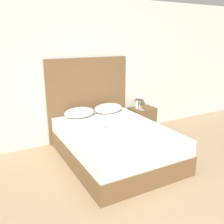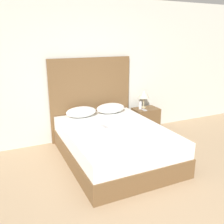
# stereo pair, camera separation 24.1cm
# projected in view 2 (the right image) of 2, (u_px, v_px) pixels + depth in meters

# --- Properties ---
(ground_plane) EXTENTS (16.00, 16.00, 0.00)m
(ground_plane) POSITION_uv_depth(u_px,v_px,m) (168.00, 218.00, 2.85)
(ground_plane) COLOR tan
(wall_back) EXTENTS (10.00, 0.06, 2.70)m
(wall_back) POSITION_uv_depth(u_px,v_px,m) (86.00, 71.00, 4.82)
(wall_back) COLOR silver
(wall_back) RESTS_ON ground_plane
(bed) EXTENTS (1.57, 2.10, 0.55)m
(bed) POSITION_uv_depth(u_px,v_px,m) (115.00, 144.00, 4.16)
(bed) COLOR brown
(bed) RESTS_ON ground_plane
(headboard) EXTENTS (1.65, 0.05, 1.61)m
(headboard) POSITION_uv_depth(u_px,v_px,m) (91.00, 99.00, 4.94)
(headboard) COLOR brown
(headboard) RESTS_ON ground_plane
(pillow_left) EXTENTS (0.57, 0.37, 0.19)m
(pillow_left) POSITION_uv_depth(u_px,v_px,m) (81.00, 112.00, 4.64)
(pillow_left) COLOR white
(pillow_left) RESTS_ON bed
(pillow_right) EXTENTS (0.57, 0.37, 0.19)m
(pillow_right) POSITION_uv_depth(u_px,v_px,m) (111.00, 108.00, 4.89)
(pillow_right) COLOR white
(pillow_right) RESTS_ON bed
(phone_on_bed) EXTENTS (0.10, 0.16, 0.01)m
(phone_on_bed) POSITION_uv_depth(u_px,v_px,m) (105.00, 127.00, 4.14)
(phone_on_bed) COLOR #B7B7BC
(phone_on_bed) RESTS_ON bed
(nightstand) EXTENTS (0.53, 0.36, 0.53)m
(nightstand) POSITION_uv_depth(u_px,v_px,m) (146.00, 120.00, 5.36)
(nightstand) COLOR brown
(nightstand) RESTS_ON ground_plane
(table_lamp) EXTENTS (0.23, 0.23, 0.40)m
(table_lamp) POSITION_uv_depth(u_px,v_px,m) (144.00, 94.00, 5.25)
(table_lamp) COLOR tan
(table_lamp) RESTS_ON nightstand
(phone_on_nightstand) EXTENTS (0.07, 0.15, 0.01)m
(phone_on_nightstand) POSITION_uv_depth(u_px,v_px,m) (144.00, 110.00, 5.16)
(phone_on_nightstand) COLOR #B7B7BC
(phone_on_nightstand) RESTS_ON nightstand
(toiletry_bottle) EXTENTS (0.06, 0.06, 0.16)m
(toiletry_bottle) POSITION_uv_depth(u_px,v_px,m) (140.00, 105.00, 5.22)
(toiletry_bottle) COLOR silver
(toiletry_bottle) RESTS_ON nightstand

